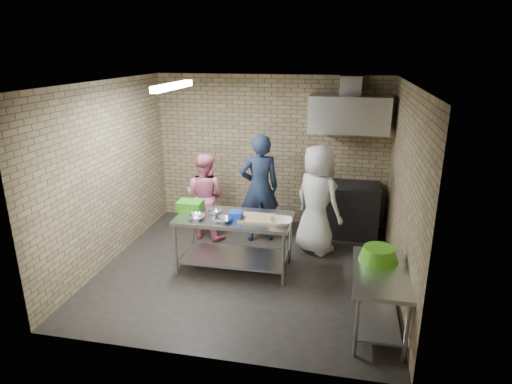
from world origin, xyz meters
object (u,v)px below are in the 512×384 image
Objects in this scene: woman_white at (317,200)px; stove at (343,209)px; bottle_red at (352,117)px; green_crate at (190,206)px; side_counter at (378,300)px; woman_pink at (205,196)px; blue_tub at (236,216)px; green_basin at (379,254)px; man_navy at (259,188)px; prep_table at (235,243)px; bottle_green at (376,118)px.

stove is at bearing -79.09° from woman_white.
stove is 1.60m from bottle_red.
green_crate reaches higher than stove.
side_counter is 2.79m from stove.
woman_pink is (-2.35, -0.87, -1.29)m from bottle_red.
green_crate is at bearing 163.65° from blue_tub.
stove is 2.61× the size of green_basin.
green_basin is at bearing 110.34° from man_navy.
man_navy reaches higher than blue_tub.
woman_pink reaches higher than prep_table.
blue_tub is 1.40m from woman_pink.
prep_table is 1.49m from woman_white.
woman_white is (1.83, 0.74, -0.03)m from green_crate.
woman_pink is (-2.75, -0.87, -1.27)m from bottle_green.
man_navy is at bearing -151.21° from bottle_red.
woman_pink is 0.85× the size of woman_white.
blue_tub is 0.12× the size of woman_pink.
prep_table is 2.18m from green_basin.
bottle_green is (1.98, 1.89, 1.60)m from prep_table.
woman_white is at bearing -113.59° from bottle_red.
green_crate is (-2.68, 1.22, 0.52)m from side_counter.
woman_pink is at bearing 126.86° from prep_table.
woman_pink is at bearing 32.52° from woman_white.
bottle_green reaches higher than man_navy.
blue_tub is (-1.93, 1.00, 0.51)m from side_counter.
blue_tub is 1.44m from woman_white.
prep_table is at bearing 116.57° from blue_tub.
blue_tub is (-1.48, -1.75, 0.43)m from stove.
green_basin is 3.07× the size of bottle_green.
green_crate is 0.20× the size of man_navy.
side_counter is at bearing -80.71° from stove.
blue_tub is 1.21m from man_navy.
woman_pink is (-0.82, 1.13, -0.14)m from blue_tub.
woman_white is at bearing 37.20° from prep_table.
woman_white is at bearing 142.98° from man_navy.
side_counter is at bearing -28.98° from prep_table.
green_basin is at bearing -90.42° from bottle_green.
green_crate is at bearing -146.51° from bottle_green.
green_crate is 1.97m from woman_white.
bottle_red reaches higher than man_navy.
woman_pink is 1.91m from woman_white.
man_navy reaches higher than woman_white.
bottle_red is (1.53, 1.99, 1.15)m from blue_tub.
green_crate is 0.21× the size of woman_white.
side_counter is 3.41m from bottle_green.
side_counter is 0.81× the size of woman_pink.
green_crate is at bearing 26.83° from man_navy.
prep_table is at bearing -136.28° from bottle_green.
woman_pink is at bearing 126.04° from blue_tub.
prep_table is at bearing 151.02° from side_counter.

